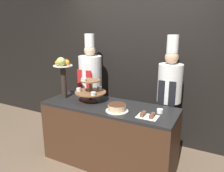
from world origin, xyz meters
The scene contains 9 objects.
wall_back centered at (0.00, 1.32, 1.40)m, with size 10.00×0.06×2.80m.
buffet_counter centered at (0.00, 0.34, 0.45)m, with size 1.87×0.68×0.89m.
tiered_stand centered at (-0.32, 0.37, 1.06)m, with size 0.45×0.45×0.35m.
fruit_pedestal centered at (-0.75, 0.31, 1.32)m, with size 0.28×0.28×0.63m.
cake_round centered at (0.19, 0.20, 0.93)m, with size 0.29×0.29×0.09m.
cup_white centered at (0.70, 0.39, 0.92)m, with size 0.08×0.08×0.05m.
cake_square_tray centered at (0.61, 0.20, 0.91)m, with size 0.25×0.19×0.05m.
chef_left centered at (-0.69, 0.95, 1.00)m, with size 0.39×0.39×1.82m.
chef_center_left centered at (0.68, 0.95, 0.99)m, with size 0.35×0.35×1.83m.
Camera 1 is at (1.35, -2.15, 1.93)m, focal length 35.00 mm.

